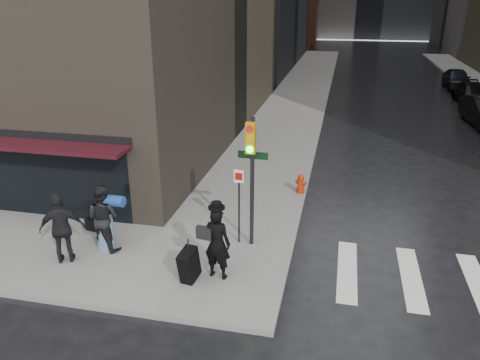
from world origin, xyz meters
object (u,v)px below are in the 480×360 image
object	(u,v)px
man_overcoat	(211,246)
fire_hydrant	(301,184)
parked_car_4	(457,79)
man_jeans	(103,217)
man_greycoat	(62,228)
parked_car_3	(473,94)
traffic_light	(250,166)

from	to	relation	value
man_overcoat	fire_hydrant	world-z (taller)	man_overcoat
parked_car_4	man_overcoat	bearing A→B (deg)	-109.15
man_overcoat	man_jeans	bearing A→B (deg)	-3.47
man_overcoat	parked_car_4	xyz separation A→B (m)	(11.33, 29.70, -0.29)
parked_car_4	man_greycoat	bearing A→B (deg)	-115.45
parked_car_3	traffic_light	bearing A→B (deg)	-119.18
fire_hydrant	parked_car_4	xyz separation A→B (m)	(9.71, 23.80, 0.28)
man_overcoat	man_jeans	world-z (taller)	man_overcoat
man_greycoat	fire_hydrant	world-z (taller)	man_greycoat
man_greycoat	parked_car_4	world-z (taller)	man_greycoat
fire_hydrant	parked_car_4	bearing A→B (deg)	67.80
parked_car_3	parked_car_4	bearing A→B (deg)	85.73
fire_hydrant	man_overcoat	bearing A→B (deg)	-105.32
man_jeans	parked_car_3	distance (m)	27.19
man_overcoat	traffic_light	distance (m)	2.42
parked_car_4	man_jeans	bearing A→B (deg)	-115.03
man_jeans	traffic_light	xyz separation A→B (m)	(3.86, 1.05, 1.42)
parked_car_4	traffic_light	bearing A→B (deg)	-109.32
man_jeans	fire_hydrant	xyz separation A→B (m)	(4.88, 5.15, -0.64)
man_greycoat	parked_car_3	size ratio (longest dim) A/B	0.42
man_greycoat	traffic_light	world-z (taller)	traffic_light
man_overcoat	parked_car_3	world-z (taller)	man_overcoat
man_jeans	traffic_light	world-z (taller)	traffic_light
man_greycoat	fire_hydrant	xyz separation A→B (m)	(5.59, 6.00, -0.66)
traffic_light	fire_hydrant	xyz separation A→B (m)	(1.02, 4.10, -2.06)
parked_car_3	parked_car_4	world-z (taller)	parked_car_4
man_overcoat	parked_car_3	xyz separation A→B (m)	(11.23, 23.77, -0.35)
man_greycoat	traffic_light	size ratio (longest dim) A/B	0.52
man_greycoat	parked_car_4	size ratio (longest dim) A/B	0.45
parked_car_3	parked_car_4	size ratio (longest dim) A/B	1.08
man_overcoat	fire_hydrant	distance (m)	6.15
man_jeans	fire_hydrant	size ratio (longest dim) A/B	2.74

